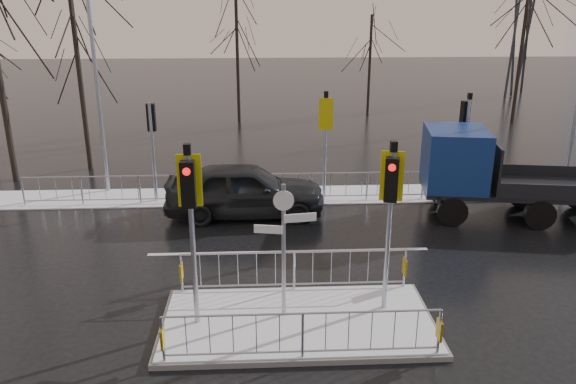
{
  "coord_description": "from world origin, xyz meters",
  "views": [
    {
      "loc": [
        -0.75,
        -10.76,
        6.82
      ],
      "look_at": [
        -0.03,
        3.82,
        1.8
      ],
      "focal_mm": 35.0,
      "sensor_mm": 36.0,
      "label": 1
    }
  ],
  "objects_px": {
    "traffic_island": "(297,309)",
    "street_lamp_left": "(97,70)",
    "car_far_lane": "(245,190)",
    "flatbed_truck": "(482,171)"
  },
  "relations": [
    {
      "from": "car_far_lane",
      "to": "flatbed_truck",
      "type": "distance_m",
      "value": 7.75
    },
    {
      "from": "street_lamp_left",
      "to": "flatbed_truck",
      "type": "bearing_deg",
      "value": -13.71
    },
    {
      "from": "car_far_lane",
      "to": "traffic_island",
      "type": "bearing_deg",
      "value": -169.88
    },
    {
      "from": "car_far_lane",
      "to": "street_lamp_left",
      "type": "height_order",
      "value": "street_lamp_left"
    },
    {
      "from": "traffic_island",
      "to": "street_lamp_left",
      "type": "bearing_deg",
      "value": 124.07
    },
    {
      "from": "traffic_island",
      "to": "car_far_lane",
      "type": "bearing_deg",
      "value": 100.71
    },
    {
      "from": "traffic_island",
      "to": "car_far_lane",
      "type": "distance_m",
      "value": 6.91
    },
    {
      "from": "street_lamp_left",
      "to": "traffic_island",
      "type": "bearing_deg",
      "value": -55.93
    },
    {
      "from": "flatbed_truck",
      "to": "street_lamp_left",
      "type": "xyz_separation_m",
      "value": [
        -12.84,
        3.13,
        2.95
      ]
    },
    {
      "from": "traffic_island",
      "to": "street_lamp_left",
      "type": "relative_size",
      "value": 0.73
    }
  ]
}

